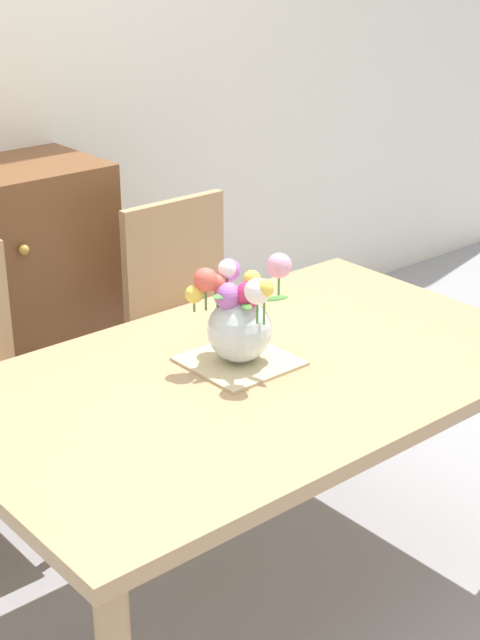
% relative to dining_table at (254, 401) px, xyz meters
% --- Properties ---
extents(ground_plane, '(12.00, 12.00, 0.00)m').
position_rel_dining_table_xyz_m(ground_plane, '(0.00, 0.00, -0.64)').
color(ground_plane, '#939399').
extents(dining_table, '(1.56, 0.94, 0.73)m').
position_rel_dining_table_xyz_m(dining_table, '(0.00, 0.00, 0.00)').
color(dining_table, tan).
rests_on(dining_table, ground_plane).
extents(chair_right, '(0.42, 0.42, 0.90)m').
position_rel_dining_table_xyz_m(chair_right, '(0.43, 0.81, -0.12)').
color(chair_right, tan).
rests_on(chair_right, ground_plane).
extents(placemat, '(0.26, 0.26, 0.01)m').
position_rel_dining_table_xyz_m(placemat, '(0.00, 0.06, 0.09)').
color(placemat, '#CCB789').
rests_on(placemat, dining_table).
extents(flower_vase, '(0.27, 0.26, 0.27)m').
position_rel_dining_table_xyz_m(flower_vase, '(0.00, 0.06, 0.22)').
color(flower_vase, silver).
rests_on(flower_vase, placemat).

